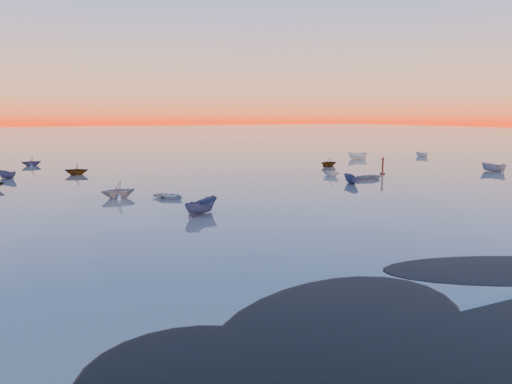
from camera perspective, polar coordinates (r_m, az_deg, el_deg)
ground at (r=121.62m, az=-15.24°, el=4.12°), size 600.00×600.00×0.00m
mud_lobes at (r=31.12m, az=25.41°, el=-9.56°), size 140.00×6.00×0.07m
moored_fleet at (r=76.29m, az=-8.23°, el=1.70°), size 124.00×58.00×1.20m
boat_near_left at (r=57.14m, az=-9.90°, el=-0.73°), size 4.18×3.41×0.98m
boat_near_center at (r=47.67m, az=-6.28°, el=-2.55°), size 3.80×4.64×1.50m
boat_near_right at (r=77.41m, az=8.57°, el=1.80°), size 3.49×2.36×1.12m
channel_marker at (r=81.45m, az=14.28°, el=2.78°), size 0.81×0.81×2.89m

